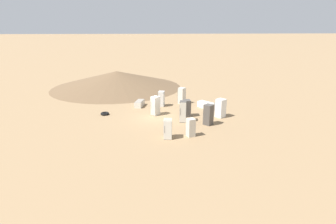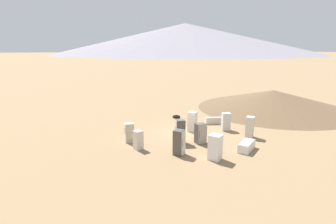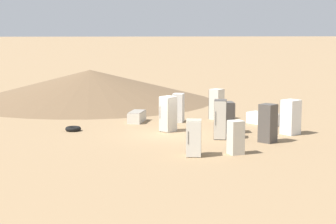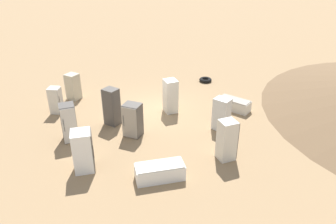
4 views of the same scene
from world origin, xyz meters
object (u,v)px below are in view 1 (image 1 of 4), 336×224
Objects in this scene: discarded_fridge_1 at (187,108)px; discarded_fridge_9 at (161,99)px; discarded_fridge_8 at (155,106)px; discarded_fridge_5 at (191,127)px; discarded_fridge_10 at (168,129)px; discarded_fridge_7 at (182,96)px; discarded_fridge_0 at (220,108)px; discarded_fridge_3 at (209,115)px; discarded_fridge_4 at (183,111)px; discarded_fridge_2 at (140,103)px; discarded_fridge_6 at (206,105)px; scrap_tire at (105,114)px.

discarded_fridge_9 is (-3.82, -2.02, 0.02)m from discarded_fridge_1.
discarded_fridge_5 is at bearing 159.31° from discarded_fridge_8.
discarded_fridge_10 is (5.91, 0.41, -0.15)m from discarded_fridge_8.
discarded_fridge_7 reaches higher than discarded_fridge_9.
discarded_fridge_8 is at bearing 132.65° from discarded_fridge_0.
discarded_fridge_8 reaches higher than discarded_fridge_5.
discarded_fridge_5 is at bearing -82.65° from discarded_fridge_3.
discarded_fridge_8 is 1.19× the size of discarded_fridge_10.
discarded_fridge_1 is 0.84× the size of discarded_fridge_4.
discarded_fridge_2 is at bearing 96.31° from discarded_fridge_5.
discarded_fridge_6 is at bearing 49.55° from discarded_fridge_5.
discarded_fridge_3 is at bearing -123.93° from discarded_fridge_7.
discarded_fridge_8 is at bearing -104.25° from discarded_fridge_1.
discarded_fridge_1 is at bearing 168.13° from discarded_fridge_3.
discarded_fridge_0 reaches higher than discarded_fridge_10.
discarded_fridge_0 reaches higher than discarded_fridge_9.
scrap_tire is (0.89, -10.51, -0.21)m from discarded_fridge_6.
discarded_fridge_4 is 2.32× the size of scrap_tire.
discarded_fridge_6 is at bearing -114.47° from discarded_fridge_10.
discarded_fridge_6 is (-3.07, -0.50, -0.55)m from discarded_fridge_0.
discarded_fridge_7 is (-4.55, 0.37, 0.10)m from discarded_fridge_1.
scrap_tire is (3.02, -8.25, -0.79)m from discarded_fridge_7.
discarded_fridge_3 is 1.00× the size of discarded_fridge_7.
discarded_fridge_0 is at bearing 78.78° from scrap_tire.
discarded_fridge_3 is (6.60, 5.80, 0.59)m from discarded_fridge_2.
discarded_fridge_0 is 1.07× the size of discarded_fridge_9.
scrap_tire is at bearing 135.14° from discarded_fridge_0.
scrap_tire is (-6.62, -5.34, -0.66)m from discarded_fridge_10.
discarded_fridge_8 is 3.13m from discarded_fridge_9.
discarded_fridge_9 is at bearing 111.36° from scrap_tire.
discarded_fridge_8 is (1.59, -5.57, 0.59)m from discarded_fridge_6.
discarded_fridge_0 is 2.55m from discarded_fridge_3.
discarded_fridge_0 is 5.89m from discarded_fridge_7.
discarded_fridge_4 reaches higher than discarded_fridge_5.
discarded_fridge_5 is 0.72× the size of discarded_fridge_6.
discarded_fridge_6 is at bearing -116.69° from discarded_fridge_4.
discarded_fridge_6 is at bearing 94.83° from scrap_tire.
discarded_fridge_4 is 0.95× the size of discarded_fridge_6.
discarded_fridge_0 is 8.89m from discarded_fridge_2.
discarded_fridge_3 is 7.17m from discarded_fridge_7.
discarded_fridge_3 is at bearing 32.27° from discarded_fridge_5.
discarded_fridge_8 reaches higher than discarded_fridge_3.
discarded_fridge_1 is at bearing 79.02° from scrap_tire.
discarded_fridge_0 is 0.95× the size of discarded_fridge_2.
discarded_fridge_3 is (1.89, -1.72, 0.03)m from discarded_fridge_0.
discarded_fridge_9 reaches higher than discarded_fridge_2.
discarded_fridge_4 reaches higher than discarded_fridge_3.
discarded_fridge_1 is at bearing 65.85° from discarded_fridge_5.
discarded_fridge_0 is 7.19m from discarded_fridge_10.
discarded_fridge_8 is at bearing 81.91° from scrap_tire.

